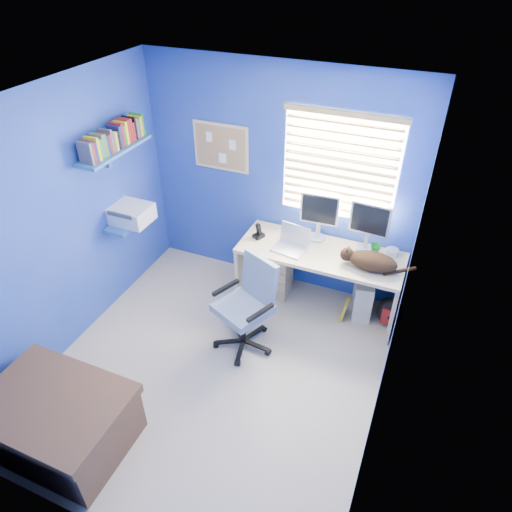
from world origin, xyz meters
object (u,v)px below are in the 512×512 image
at_px(desk, 318,279).
at_px(cat, 373,261).
at_px(office_chair, 247,316).
at_px(tower_pc, 363,294).
at_px(laptop, 290,241).

height_order(desk, cat, cat).
distance_m(desk, office_chair, 0.95).
bearing_deg(tower_pc, office_chair, -147.81).
height_order(laptop, tower_pc, laptop).
distance_m(laptop, office_chair, 0.88).
relative_size(desk, cat, 3.56).
height_order(tower_pc, office_chair, office_chair).
bearing_deg(tower_pc, cat, -86.26).
xyz_separation_m(desk, laptop, (-0.31, -0.10, 0.48)).
bearing_deg(desk, cat, -9.27).
bearing_deg(cat, desk, 170.64).
xyz_separation_m(cat, office_chair, (-1.02, -0.73, -0.46)).
height_order(desk, tower_pc, desk).
height_order(laptop, office_chair, office_chair).
relative_size(laptop, tower_pc, 0.73).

